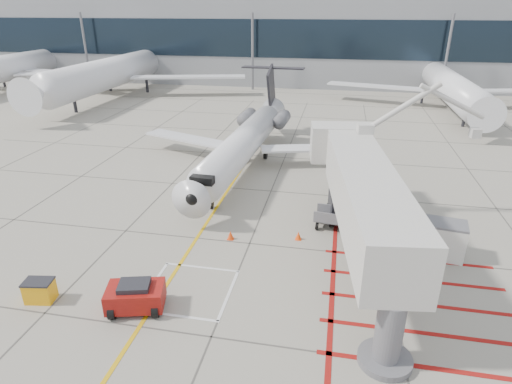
% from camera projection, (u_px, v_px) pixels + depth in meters
% --- Properties ---
extents(ground_plane, '(260.00, 260.00, 0.00)m').
position_uv_depth(ground_plane, '(234.00, 283.00, 21.92)').
color(ground_plane, gray).
rests_on(ground_plane, ground).
extents(regional_jet, '(23.25, 28.68, 7.24)m').
position_uv_depth(regional_jet, '(237.00, 133.00, 34.25)').
color(regional_jet, silver).
rests_on(regional_jet, ground_plane).
extents(jet_bridge, '(11.18, 19.62, 7.45)m').
position_uv_depth(jet_bridge, '(366.00, 208.00, 21.38)').
color(jet_bridge, silver).
rests_on(jet_bridge, ground_plane).
extents(pushback_tug, '(2.92, 2.23, 1.51)m').
position_uv_depth(pushback_tug, '(135.00, 295.00, 19.74)').
color(pushback_tug, maroon).
rests_on(pushback_tug, ground_plane).
extents(spill_bin, '(1.41, 1.05, 1.11)m').
position_uv_depth(spill_bin, '(40.00, 291.00, 20.39)').
color(spill_bin, '#F5A60D').
rests_on(spill_bin, ground_plane).
extents(baggage_cart, '(2.31, 1.62, 1.36)m').
position_uv_depth(baggage_cart, '(332.00, 218.00, 27.04)').
color(baggage_cart, slate).
rests_on(baggage_cart, ground_plane).
extents(ground_power_unit, '(2.85, 1.93, 2.09)m').
position_uv_depth(ground_power_unit, '(439.00, 239.00, 23.94)').
color(ground_power_unit, silver).
rests_on(ground_power_unit, ground_plane).
extents(cone_nose, '(0.40, 0.40, 0.55)m').
position_uv_depth(cone_nose, '(231.00, 235.00, 25.89)').
color(cone_nose, '#EF3F0C').
rests_on(cone_nose, ground_plane).
extents(cone_side, '(0.37, 0.37, 0.52)m').
position_uv_depth(cone_side, '(298.00, 236.00, 25.87)').
color(cone_side, '#F7470D').
rests_on(cone_side, ground_plane).
extents(terminal_building, '(180.00, 28.00, 14.00)m').
position_uv_depth(terminal_building, '(374.00, 40.00, 80.28)').
color(terminal_building, gray).
rests_on(terminal_building, ground_plane).
extents(terminal_glass_band, '(180.00, 0.10, 6.00)m').
position_uv_depth(terminal_glass_band, '(379.00, 40.00, 67.25)').
color(terminal_glass_band, black).
rests_on(terminal_glass_band, ground_plane).
extents(bg_aircraft_a, '(37.54, 41.71, 12.51)m').
position_uv_depth(bg_aircraft_a, '(4.00, 51.00, 69.54)').
color(bg_aircraft_a, silver).
rests_on(bg_aircraft_a, ground_plane).
extents(bg_aircraft_b, '(39.27, 43.63, 13.09)m').
position_uv_depth(bg_aircraft_b, '(118.00, 51.00, 65.88)').
color(bg_aircraft_b, silver).
rests_on(bg_aircraft_b, ground_plane).
extents(bg_aircraft_c, '(32.75, 36.39, 10.92)m').
position_uv_depth(bg_aircraft_c, '(451.00, 66.00, 57.73)').
color(bg_aircraft_c, silver).
rests_on(bg_aircraft_c, ground_plane).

